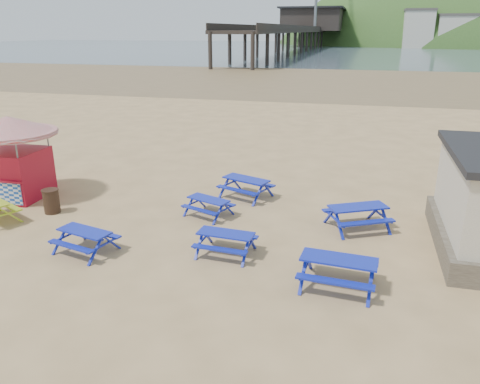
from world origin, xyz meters
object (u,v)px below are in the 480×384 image
(picnic_table_blue_b, at_px, (246,188))
(litter_bin, at_px, (51,201))
(ice_cream_kiosk, at_px, (12,147))
(picnic_table_blue_a, at_px, (209,207))

(picnic_table_blue_b, distance_m, litter_bin, 7.41)
(ice_cream_kiosk, bearing_deg, picnic_table_blue_b, 12.01)
(picnic_table_blue_b, relative_size, litter_bin, 2.55)
(ice_cream_kiosk, distance_m, litter_bin, 3.12)
(picnic_table_blue_b, bearing_deg, picnic_table_blue_a, -89.39)
(picnic_table_blue_a, height_order, ice_cream_kiosk, ice_cream_kiosk)
(litter_bin, bearing_deg, ice_cream_kiosk, 153.83)
(litter_bin, bearing_deg, picnic_table_blue_b, 28.02)
(picnic_table_blue_b, xyz_separation_m, litter_bin, (-6.54, -3.48, 0.06))
(picnic_table_blue_a, relative_size, picnic_table_blue_b, 0.83)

